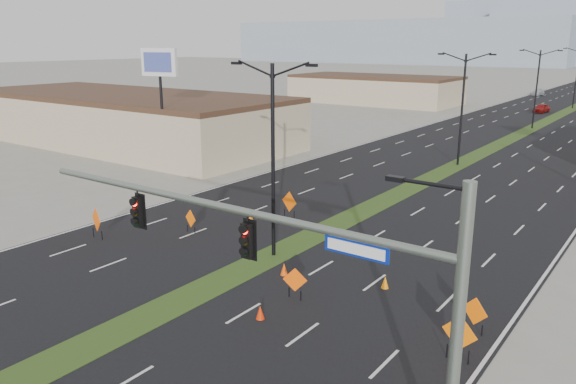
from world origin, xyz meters
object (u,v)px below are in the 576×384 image
Objects in this scene: signal_mast at (298,268)px; construction_sign_2 at (289,203)px; construction_sign_0 at (96,221)px; cone_3 at (251,217)px; cone_2 at (385,282)px; construction_sign_1 at (191,219)px; construction_sign_3 at (295,281)px; streetlight_2 at (537,87)px; cone_1 at (260,312)px; streetlight_1 at (462,106)px; streetlight_0 at (273,156)px; car_far at (537,92)px; construction_sign_5 at (459,335)px; pole_sign_west at (160,71)px; cone_0 at (284,269)px; construction_sign_4 at (475,313)px; car_left at (541,108)px.

construction_sign_2 is (-11.73, 15.83, -3.75)m from signal_mast.
cone_3 is at bearing 74.31° from construction_sign_0.
cone_2 is at bearing -19.51° from cone_3.
construction_sign_1 is (-14.78, 10.06, -3.96)m from signal_mast.
construction_sign_2 is 1.21× the size of construction_sign_3.
streetlight_2 reaches higher than cone_1.
construction_sign_1 is (-6.22, -27.94, -4.59)m from streetlight_1.
streetlight_0 is 106.82m from car_far.
streetlight_1 is 22.82m from construction_sign_2.
streetlight_0 is at bearing -90.00° from streetlight_2.
cone_3 is at bearing 115.91° from construction_sign_3.
streetlight_1 is 5.60× the size of construction_sign_5.
signal_mast is 20.06m from construction_sign_2.
streetlight_2 is 0.95× the size of pole_sign_west.
streetlight_0 is 8.75m from cone_1.
streetlight_1 is 5.69× the size of construction_sign_2.
construction_sign_5 reaches higher than cone_2.
cone_0 is 1.00× the size of cone_3.
construction_sign_1 is 0.98× the size of construction_sign_3.
streetlight_0 is 1.00× the size of streetlight_1.
streetlight_0 is 7.95m from construction_sign_2.
streetlight_1 is at bearing 73.45° from construction_sign_3.
cone_2 is 12.03m from cone_3.
cone_1 reaches higher than cone_2.
construction_sign_4 reaches higher than car_far.
construction_sign_4 is 5.01m from cone_2.
construction_sign_0 is at bearing 157.51° from construction_sign_3.
car_left is 78.74m from construction_sign_3.
signal_mast is at bearing -47.28° from pole_sign_west.
car_far is at bearing 108.83° from construction_sign_0.
construction_sign_1 reaches higher than cone_0.
signal_mast is 13.18m from streetlight_0.
streetlight_1 is 6.57× the size of construction_sign_4.
construction_sign_4 is 8.46m from cone_1.
cone_0 is at bearing -42.88° from construction_sign_2.
streetlight_2 reaches higher than signal_mast.
streetlight_1 reaches higher than construction_sign_5.
streetlight_0 is 7.05× the size of construction_sign_1.
car_left is 2.81× the size of construction_sign_3.
cone_0 is at bearing 113.10° from construction_sign_3.
construction_sign_5 is 9.86m from cone_0.
construction_sign_1 is (4.43, -106.13, 0.17)m from car_far.
construction_sign_1 is 18.65m from pole_sign_west.
cone_3 is (-4.69, -52.24, -5.11)m from streetlight_2.
streetlight_2 is at bearing 108.60° from construction_sign_5.
car_far reaches higher than cone_1.
construction_sign_0 is 3.02× the size of cone_1.
cone_1 is (3.86, -33.96, -5.11)m from streetlight_1.
cone_1 is at bearing 9.64° from construction_sign_0.
car_far is at bearing 73.94° from construction_sign_3.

